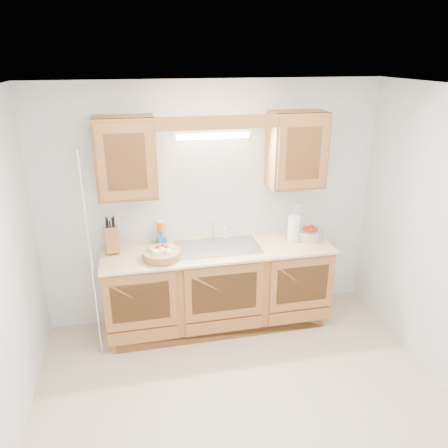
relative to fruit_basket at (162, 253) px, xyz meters
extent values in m
plane|color=#C6AC8F|center=(0.57, -1.08, -0.95)|extent=(3.50, 3.50, 0.00)
plane|color=white|center=(0.57, -1.08, 1.55)|extent=(3.50, 3.50, 0.00)
cube|color=silver|center=(0.57, 0.42, 0.30)|extent=(3.50, 0.02, 2.50)
cube|color=silver|center=(0.57, -2.58, 0.30)|extent=(3.50, 0.02, 2.50)
cube|color=#9F612E|center=(0.57, 0.12, -0.51)|extent=(2.20, 0.60, 0.86)
cube|color=tan|center=(0.57, 0.11, -0.07)|extent=(2.30, 0.63, 0.04)
cube|color=#9F612E|center=(-0.26, 0.26, 0.87)|extent=(0.55, 0.33, 0.75)
cube|color=#9F612E|center=(1.40, 0.26, 0.87)|extent=(0.55, 0.33, 0.75)
cube|color=#9F612E|center=(0.57, 0.11, 1.19)|extent=(2.20, 0.05, 0.12)
cylinder|color=white|center=(0.57, 0.32, 1.03)|extent=(0.70, 0.05, 0.05)
cube|color=white|center=(0.57, 0.35, 1.06)|extent=(0.76, 0.06, 0.05)
cube|color=#9E9EA3|center=(0.57, 0.13, -0.05)|extent=(0.84, 0.46, 0.01)
cube|color=#9E9EA3|center=(0.36, 0.13, -0.13)|extent=(0.39, 0.40, 0.16)
cube|color=#9E9EA3|center=(0.78, 0.13, -0.13)|extent=(0.39, 0.40, 0.16)
cylinder|color=silver|center=(0.57, 0.33, -0.03)|extent=(0.06, 0.06, 0.04)
cylinder|color=silver|center=(0.57, 0.33, 0.05)|extent=(0.02, 0.02, 0.16)
cylinder|color=silver|center=(0.57, 0.28, 0.14)|extent=(0.02, 0.12, 0.02)
cylinder|color=white|center=(0.69, 0.33, 0.01)|extent=(0.03, 0.03, 0.12)
cylinder|color=silver|center=(-0.63, -0.14, 0.05)|extent=(0.03, 0.03, 2.00)
cube|color=white|center=(1.52, 0.42, 0.20)|extent=(0.08, 0.01, 0.12)
cylinder|color=#A97B44|center=(0.00, 0.00, -0.01)|extent=(0.39, 0.39, 0.07)
sphere|color=#D8C67F|center=(-0.06, -0.04, 0.02)|extent=(0.09, 0.09, 0.09)
sphere|color=#D8C67F|center=(0.05, -0.05, 0.02)|extent=(0.09, 0.09, 0.09)
sphere|color=tan|center=(0.09, 0.04, 0.02)|extent=(0.08, 0.08, 0.08)
sphere|color=#A01B12|center=(-0.02, 0.06, 0.02)|extent=(0.08, 0.08, 0.08)
sphere|color=#72A53F|center=(-0.10, 0.03, 0.02)|extent=(0.08, 0.08, 0.08)
sphere|color=#D8C67F|center=(0.00, -0.01, 0.02)|extent=(0.09, 0.09, 0.09)
sphere|color=#A01B12|center=(0.03, 0.09, 0.02)|extent=(0.08, 0.08, 0.08)
cube|color=#9F612E|center=(-0.46, 0.25, 0.08)|extent=(0.15, 0.22, 0.28)
cylinder|color=black|center=(-0.50, 0.23, 0.22)|extent=(0.02, 0.04, 0.10)
cylinder|color=black|center=(-0.46, 0.23, 0.23)|extent=(0.02, 0.04, 0.10)
cylinder|color=black|center=(-0.43, 0.23, 0.23)|extent=(0.02, 0.04, 0.10)
cylinder|color=black|center=(-0.49, 0.27, 0.24)|extent=(0.02, 0.04, 0.10)
cylinder|color=black|center=(-0.44, 0.27, 0.24)|extent=(0.02, 0.04, 0.10)
cylinder|color=black|center=(-0.50, 0.31, 0.24)|extent=(0.02, 0.04, 0.10)
cylinder|color=black|center=(-0.43, 0.31, 0.25)|extent=(0.02, 0.04, 0.10)
cylinder|color=orange|center=(0.03, 0.36, 0.06)|extent=(0.10, 0.10, 0.23)
cylinder|color=white|center=(0.03, 0.36, 0.19)|extent=(0.08, 0.08, 0.01)
imported|color=#287BC9|center=(0.03, 0.27, 0.04)|extent=(0.08, 0.08, 0.18)
cube|color=#CC333F|center=(0.03, 0.36, -0.05)|extent=(0.14, 0.11, 0.01)
cube|color=green|center=(0.03, 0.36, -0.04)|extent=(0.14, 0.11, 0.02)
cylinder|color=silver|center=(1.37, 0.13, -0.05)|extent=(0.15, 0.15, 0.01)
cylinder|color=silver|center=(1.37, 0.13, 0.10)|extent=(0.02, 0.02, 0.31)
cylinder|color=white|center=(1.37, 0.13, 0.09)|extent=(0.15, 0.15, 0.26)
sphere|color=silver|center=(1.37, 0.13, 0.26)|extent=(0.02, 0.02, 0.02)
cylinder|color=silver|center=(1.55, 0.14, 0.00)|extent=(0.32, 0.32, 0.11)
sphere|color=#A01B12|center=(1.51, 0.14, 0.06)|extent=(0.08, 0.08, 0.08)
sphere|color=#A01B12|center=(1.58, 0.16, 0.06)|extent=(0.08, 0.08, 0.08)
sphere|color=#A01B12|center=(1.55, 0.11, 0.06)|extent=(0.08, 0.08, 0.08)
sphere|color=#A01B12|center=(1.59, 0.12, 0.06)|extent=(0.08, 0.08, 0.08)
camera|label=1|loc=(-0.21, -3.79, 1.77)|focal=35.00mm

